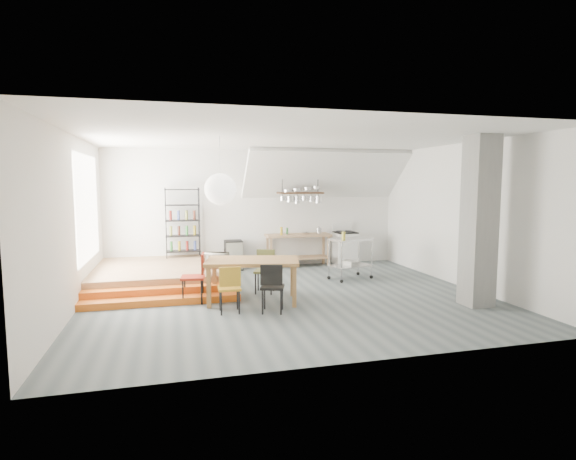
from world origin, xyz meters
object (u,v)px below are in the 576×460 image
object	(u,v)px
stove	(345,248)
rolling_cart	(350,253)
dining_table	(252,264)
mini_fridge	(234,255)

from	to	relation	value
stove	rolling_cart	xyz separation A→B (m)	(-0.62, -1.89, 0.16)
dining_table	mini_fridge	size ratio (longest dim) A/B	2.47
dining_table	rolling_cart	size ratio (longest dim) A/B	1.74
stove	dining_table	world-z (taller)	stove
rolling_cart	mini_fridge	world-z (taller)	rolling_cart
stove	mini_fridge	xyz separation A→B (m)	(-3.19, 0.04, -0.09)
stove	rolling_cart	distance (m)	2.00
stove	dining_table	size ratio (longest dim) A/B	0.61
stove	mini_fridge	world-z (taller)	stove
stove	mini_fridge	distance (m)	3.19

